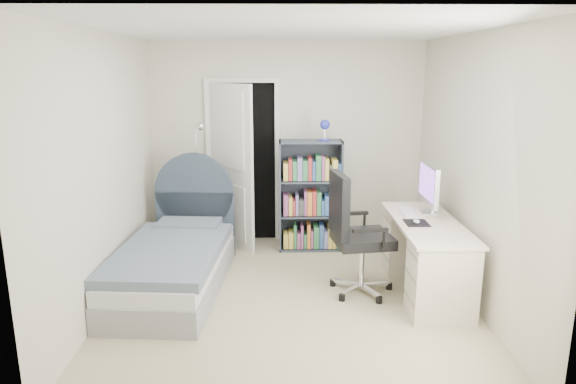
{
  "coord_description": "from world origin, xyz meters",
  "views": [
    {
      "loc": [
        -0.1,
        -4.63,
        2.18
      ],
      "look_at": [
        -0.02,
        0.13,
        1.02
      ],
      "focal_mm": 32.0,
      "sensor_mm": 36.0,
      "label": 1
    }
  ],
  "objects_px": {
    "bookcase": "(312,199)",
    "bed": "(175,260)",
    "floor_lamp": "(200,200)",
    "desk": "(425,253)",
    "nightstand": "(183,223)",
    "office_chair": "(353,228)"
  },
  "relations": [
    {
      "from": "bookcase",
      "to": "bed",
      "type": "bearing_deg",
      "value": -142.56
    },
    {
      "from": "bed",
      "to": "floor_lamp",
      "type": "height_order",
      "value": "floor_lamp"
    },
    {
      "from": "bed",
      "to": "floor_lamp",
      "type": "bearing_deg",
      "value": 84.02
    },
    {
      "from": "bed",
      "to": "floor_lamp",
      "type": "distance_m",
      "value": 1.12
    },
    {
      "from": "bed",
      "to": "desk",
      "type": "xyz_separation_m",
      "value": [
        2.49,
        -0.18,
        0.12
      ]
    },
    {
      "from": "floor_lamp",
      "to": "bed",
      "type": "bearing_deg",
      "value": -95.98
    },
    {
      "from": "bed",
      "to": "nightstand",
      "type": "bearing_deg",
      "value": 95.92
    },
    {
      "from": "nightstand",
      "to": "office_chair",
      "type": "height_order",
      "value": "office_chair"
    },
    {
      "from": "floor_lamp",
      "to": "bookcase",
      "type": "relative_size",
      "value": 0.98
    },
    {
      "from": "bed",
      "to": "bookcase",
      "type": "relative_size",
      "value": 1.3
    },
    {
      "from": "floor_lamp",
      "to": "bookcase",
      "type": "height_order",
      "value": "bookcase"
    },
    {
      "from": "bed",
      "to": "floor_lamp",
      "type": "xyz_separation_m",
      "value": [
        0.11,
        1.05,
        0.36
      ]
    },
    {
      "from": "bed",
      "to": "desk",
      "type": "bearing_deg",
      "value": -4.05
    },
    {
      "from": "office_chair",
      "to": "bed",
      "type": "bearing_deg",
      "value": 174.2
    },
    {
      "from": "floor_lamp",
      "to": "bookcase",
      "type": "distance_m",
      "value": 1.34
    },
    {
      "from": "bed",
      "to": "desk",
      "type": "height_order",
      "value": "same"
    },
    {
      "from": "bookcase",
      "to": "desk",
      "type": "distance_m",
      "value": 1.67
    },
    {
      "from": "floor_lamp",
      "to": "desk",
      "type": "distance_m",
      "value": 2.69
    },
    {
      "from": "bed",
      "to": "office_chair",
      "type": "bearing_deg",
      "value": -5.8
    },
    {
      "from": "bookcase",
      "to": "floor_lamp",
      "type": "bearing_deg",
      "value": -177.49
    },
    {
      "from": "office_chair",
      "to": "bookcase",
      "type": "bearing_deg",
      "value": 103.94
    },
    {
      "from": "nightstand",
      "to": "office_chair",
      "type": "xyz_separation_m",
      "value": [
        1.87,
        -1.21,
        0.31
      ]
    }
  ]
}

